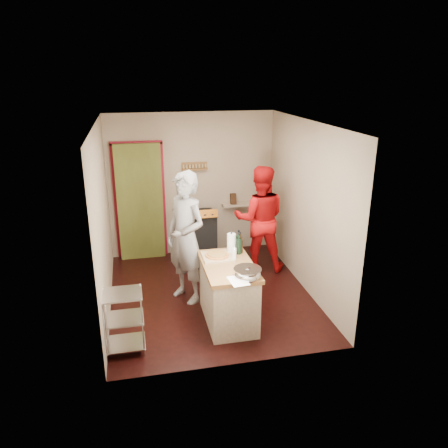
% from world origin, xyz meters
% --- Properties ---
extents(floor, '(3.50, 3.50, 0.00)m').
position_xyz_m(floor, '(0.00, 0.00, 0.00)').
color(floor, black).
rests_on(floor, ground).
extents(back_wall, '(3.00, 0.44, 2.60)m').
position_xyz_m(back_wall, '(-0.64, 1.78, 1.13)').
color(back_wall, gray).
rests_on(back_wall, ground).
extents(left_wall, '(0.04, 3.50, 2.60)m').
position_xyz_m(left_wall, '(-1.50, 0.00, 1.30)').
color(left_wall, gray).
rests_on(left_wall, ground).
extents(right_wall, '(0.04, 3.50, 2.60)m').
position_xyz_m(right_wall, '(1.50, 0.00, 1.30)').
color(right_wall, gray).
rests_on(right_wall, ground).
extents(ceiling, '(3.00, 3.50, 0.02)m').
position_xyz_m(ceiling, '(0.00, 0.00, 2.61)').
color(ceiling, white).
rests_on(ceiling, back_wall).
extents(stove, '(0.60, 0.63, 1.00)m').
position_xyz_m(stove, '(0.05, 1.42, 0.45)').
color(stove, black).
rests_on(stove, ground).
extents(wire_shelving, '(0.48, 0.40, 0.80)m').
position_xyz_m(wire_shelving, '(-1.28, -1.20, 0.44)').
color(wire_shelving, silver).
rests_on(wire_shelving, ground).
extents(island, '(0.66, 1.22, 1.16)m').
position_xyz_m(island, '(0.11, -0.80, 0.45)').
color(island, beige).
rests_on(island, ground).
extents(person_stripe, '(0.79, 0.85, 1.96)m').
position_xyz_m(person_stripe, '(-0.36, -0.06, 0.98)').
color(person_stripe, '#ABABB0').
rests_on(person_stripe, ground).
extents(person_red, '(1.01, 0.86, 1.81)m').
position_xyz_m(person_red, '(1.00, 0.75, 0.91)').
color(person_red, '#AF0B0D').
rests_on(person_red, ground).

